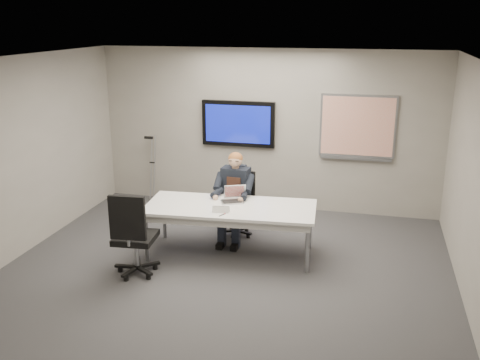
% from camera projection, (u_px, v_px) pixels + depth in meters
% --- Properties ---
extents(floor, '(6.00, 6.00, 0.02)m').
position_uv_depth(floor, '(219.00, 281.00, 6.95)').
color(floor, '#37373A').
rests_on(floor, ground).
extents(ceiling, '(6.00, 6.00, 0.02)m').
position_uv_depth(ceiling, '(217.00, 62.00, 6.14)').
color(ceiling, white).
rests_on(ceiling, wall_back).
extents(wall_back, '(6.00, 0.02, 2.80)m').
position_uv_depth(wall_back, '(267.00, 130.00, 9.33)').
color(wall_back, gray).
rests_on(wall_back, ground).
extents(wall_front, '(6.00, 0.02, 2.80)m').
position_uv_depth(wall_front, '(98.00, 297.00, 3.76)').
color(wall_front, gray).
rests_on(wall_front, ground).
extents(wall_left, '(0.02, 6.00, 2.80)m').
position_uv_depth(wall_left, '(6.00, 163.00, 7.25)').
color(wall_left, gray).
rests_on(wall_left, ground).
extents(conference_table, '(2.46, 1.18, 0.74)m').
position_uv_depth(conference_table, '(230.00, 212.00, 7.56)').
color(conference_table, white).
rests_on(conference_table, ground).
extents(tv_display, '(1.30, 0.09, 0.80)m').
position_uv_depth(tv_display, '(238.00, 124.00, 9.36)').
color(tv_display, black).
rests_on(tv_display, wall_back).
extents(whiteboard, '(1.25, 0.08, 1.10)m').
position_uv_depth(whiteboard, '(358.00, 127.00, 8.90)').
color(whiteboard, '#95989E').
rests_on(whiteboard, wall_back).
extents(office_chair_far, '(0.60, 0.60, 1.01)m').
position_uv_depth(office_chair_far, '(238.00, 215.00, 8.37)').
color(office_chair_far, black).
rests_on(office_chair_far, ground).
extents(office_chair_near, '(0.61, 0.61, 1.17)m').
position_uv_depth(office_chair_near, '(135.00, 249.00, 7.02)').
color(office_chair_near, black).
rests_on(office_chair_near, ground).
extents(seated_person, '(0.44, 0.75, 1.35)m').
position_uv_depth(seated_person, '(233.00, 207.00, 8.07)').
color(seated_person, '#1E2432').
rests_on(seated_person, office_chair_far).
extents(crutch, '(0.28, 0.55, 1.31)m').
position_uv_depth(crutch, '(153.00, 167.00, 9.86)').
color(crutch, '#ABAEB3').
rests_on(crutch, ground).
extents(laptop, '(0.38, 0.41, 0.22)m').
position_uv_depth(laptop, '(233.00, 197.00, 7.73)').
color(laptop, '#BDBDC0').
rests_on(laptop, conference_table).
extents(name_tent, '(0.23, 0.09, 0.09)m').
position_uv_depth(name_tent, '(221.00, 209.00, 7.28)').
color(name_tent, white).
rests_on(name_tent, conference_table).
extents(pen, '(0.06, 0.12, 0.01)m').
position_uv_depth(pen, '(222.00, 215.00, 7.19)').
color(pen, black).
rests_on(pen, conference_table).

